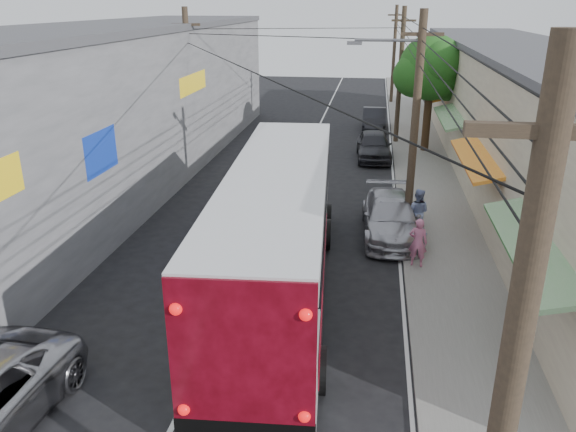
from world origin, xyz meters
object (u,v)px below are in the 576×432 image
at_px(coach_bus, 279,229).
at_px(parked_car_mid, 374,145).
at_px(parked_suv, 391,217).
at_px(parked_car_far, 374,119).
at_px(pedestrian_far, 417,212).
at_px(pedestrian_near, 418,242).

distance_m(coach_bus, parked_car_mid, 16.08).
bearing_deg(parked_suv, parked_car_far, 89.47).
height_order(parked_car_mid, pedestrian_far, pedestrian_far).
bearing_deg(parked_suv, pedestrian_near, -76.58).
distance_m(parked_car_far, pedestrian_far, 18.91).
height_order(coach_bus, pedestrian_near, coach_bus).
bearing_deg(parked_car_mid, pedestrian_near, -87.06).
bearing_deg(pedestrian_near, coach_bus, 36.41).
bearing_deg(coach_bus, parked_car_mid, 76.51).
relative_size(parked_suv, parked_car_mid, 1.12).
xyz_separation_m(parked_car_mid, pedestrian_far, (1.68, -11.04, 0.23)).
distance_m(parked_suv, parked_car_far, 18.81).
relative_size(parked_suv, parked_car_far, 1.16).
distance_m(parked_suv, parked_car_mid, 11.03).
bearing_deg(pedestrian_far, coach_bus, 64.45).
bearing_deg(parked_car_mid, parked_car_far, 86.93).
xyz_separation_m(parked_suv, pedestrian_near, (0.80, -2.73, 0.21)).
xyz_separation_m(parked_car_far, pedestrian_near, (1.58, -21.53, 0.22)).
xyz_separation_m(coach_bus, pedestrian_near, (4.21, 2.07, -1.03)).
distance_m(parked_car_mid, pedestrian_far, 11.17).
xyz_separation_m(parked_car_mid, parked_car_far, (-0.05, 7.79, -0.05)).
bearing_deg(pedestrian_far, parked_suv, 15.04).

